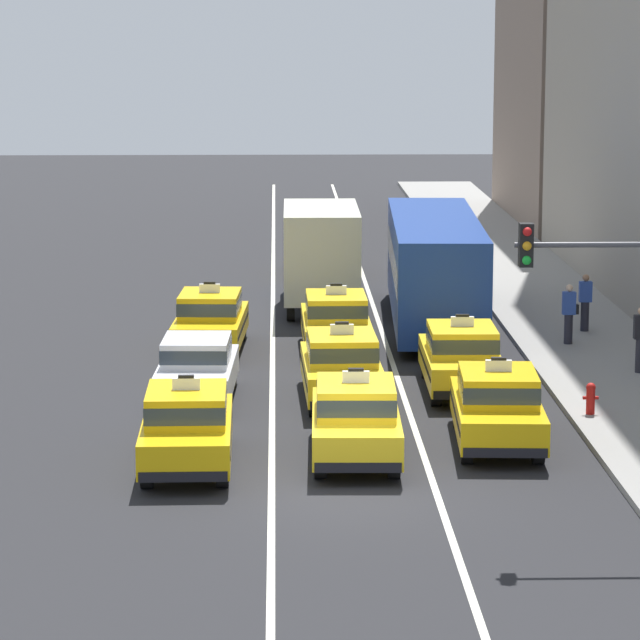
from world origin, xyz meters
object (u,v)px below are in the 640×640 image
(taxi_center_fifth, at_px, (313,251))
(bus_right_third, at_px, (434,265))
(taxi_right_nearest, at_px, (497,406))
(taxi_center_nearest, at_px, (356,418))
(traffic_light_pole, at_px, (617,323))
(taxi_center_third, at_px, (336,322))
(taxi_right_second, at_px, (461,357))
(sedan_left_second, at_px, (197,367))
(taxi_left_third, at_px, (210,320))
(taxi_center_second, at_px, (342,365))
(taxi_left_nearest, at_px, (187,426))
(pedestrian_mid_block, at_px, (569,314))
(fire_hydrant, at_px, (591,397))
(pedestrian_by_storefront, at_px, (585,303))
(box_truck_center_fourth, at_px, (321,252))

(taxi_center_fifth, xyz_separation_m, bus_right_third, (3.40, -9.79, 0.94))
(taxi_right_nearest, xyz_separation_m, bus_right_third, (-0.03, 14.18, 0.94))
(taxi_center_nearest, distance_m, traffic_light_pole, 7.32)
(taxi_center_nearest, relative_size, taxi_center_third, 1.01)
(taxi_right_second, xyz_separation_m, traffic_light_pole, (1.44, -11.36, 2.94))
(taxi_center_nearest, distance_m, taxi_right_second, 6.88)
(sedan_left_second, bearing_deg, taxi_center_fifth, 80.72)
(taxi_left_third, distance_m, taxi_center_second, 7.00)
(taxi_left_nearest, bearing_deg, sedan_left_second, 90.69)
(taxi_center_nearest, xyz_separation_m, taxi_center_third, (-0.01, 11.04, 0.00))
(bus_right_third, xyz_separation_m, traffic_light_pole, (1.27, -20.33, 2.00))
(taxi_left_nearest, height_order, taxi_center_nearest, same)
(bus_right_third, bearing_deg, sedan_left_second, -123.73)
(taxi_left_third, bearing_deg, sedan_left_second, -90.83)
(taxi_left_third, distance_m, bus_right_third, 7.61)
(pedestrian_mid_block, height_order, fire_hydrant, pedestrian_mid_block)
(taxi_right_second, height_order, traffic_light_pole, traffic_light_pole)
(taxi_left_third, bearing_deg, taxi_center_second, -61.18)
(taxi_center_second, xyz_separation_m, bus_right_third, (3.15, 9.92, 0.94))
(pedestrian_by_storefront, bearing_deg, taxi_right_second, -121.37)
(box_truck_center_fourth, distance_m, fire_hydrant, 16.25)
(bus_right_third, bearing_deg, pedestrian_mid_block, -47.59)
(taxi_left_nearest, distance_m, taxi_right_nearest, 6.77)
(box_truck_center_fourth, bearing_deg, taxi_left_third, -114.91)
(taxi_left_nearest, distance_m, bus_right_third, 17.12)
(taxi_center_second, xyz_separation_m, pedestrian_mid_block, (6.54, 6.21, 0.12))
(taxi_right_nearest, relative_size, bus_right_third, 0.41)
(traffic_light_pole, bearing_deg, taxi_right_second, 97.23)
(taxi_left_third, height_order, pedestrian_mid_block, taxi_left_third)
(sedan_left_second, distance_m, taxi_right_nearest, 7.90)
(taxi_center_third, xyz_separation_m, pedestrian_by_storefront, (7.26, 2.34, 0.10))
(taxi_center_nearest, relative_size, box_truck_center_fourth, 0.66)
(taxi_left_third, distance_m, taxi_right_second, 8.20)
(taxi_left_third, xyz_separation_m, taxi_right_second, (6.35, -5.19, 0.00))
(taxi_center_third, xyz_separation_m, taxi_center_fifth, (-0.31, 13.97, 0.00))
(taxi_right_second, distance_m, bus_right_third, 9.03)
(sedan_left_second, height_order, box_truck_center_fourth, box_truck_center_fourth)
(taxi_center_second, distance_m, pedestrian_mid_block, 9.02)
(taxi_left_nearest, xyz_separation_m, fire_hydrant, (9.01, 3.80, -0.33))
(fire_hydrant, xyz_separation_m, traffic_light_pole, (-1.19, -8.34, 3.28))
(taxi_right_nearest, height_order, fire_hydrant, taxi_right_nearest)
(sedan_left_second, bearing_deg, taxi_center_second, -0.21)
(fire_hydrant, bearing_deg, taxi_center_third, 125.35)
(sedan_left_second, xyz_separation_m, taxi_center_third, (3.53, 5.73, 0.03))
(taxi_center_third, distance_m, fire_hydrant, 9.59)
(sedan_left_second, distance_m, taxi_center_second, 3.46)
(taxi_right_second, relative_size, fire_hydrant, 6.28)
(traffic_light_pole, bearing_deg, sedan_left_second, 127.09)
(taxi_center_third, relative_size, taxi_right_nearest, 0.98)
(box_truck_center_fourth, height_order, fire_hydrant, box_truck_center_fourth)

